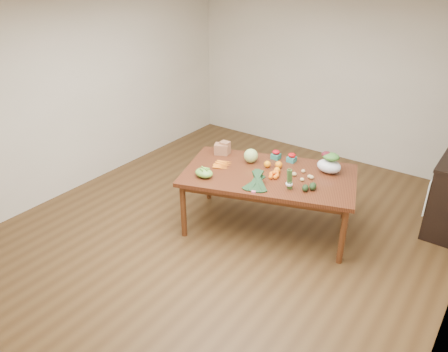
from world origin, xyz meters
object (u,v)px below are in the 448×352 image
Objects in this scene: paper_bag at (222,148)px; cabbage at (251,156)px; mandarin_cluster at (274,174)px; asparagus_bundle at (290,179)px; kale_bunch at (256,182)px; salad_bag at (329,164)px; dining_table at (268,201)px.

cabbage is (0.45, 0.01, 0.00)m from paper_bag.
asparagus_bundle is at bearing -30.59° from mandarin_cluster.
kale_bunch is at bearing -165.78° from asparagus_bundle.
dining_table is at bearing -141.68° from salad_bag.
salad_bag reaches higher than cabbage.
kale_bunch is 0.99m from salad_bag.
paper_bag is 1.32× the size of mandarin_cluster.
cabbage is at bearing 139.11° from dining_table.
kale_bunch is 1.38× the size of salad_bag.
dining_table is 6.93× the size of salad_bag.
salad_bag is at bearing 19.46° from dining_table.
paper_bag reaches higher than kale_bunch.
salad_bag is (0.19, 0.65, -0.01)m from asparagus_bundle.
paper_bag is at bearing -167.14° from salad_bag.
asparagus_bundle reaches higher than kale_bunch.
salad_bag is (0.56, 0.44, 0.49)m from dining_table.
kale_bunch is at bearing -32.26° from paper_bag.
mandarin_cluster is at bearing 130.54° from asparagus_bundle.
paper_bag is 0.82× the size of salad_bag.
cabbage is 0.69m from kale_bunch.
asparagus_bundle is (0.28, -0.17, 0.08)m from mandarin_cluster.
paper_bag is 0.95× the size of asparagus_bundle.
dining_table is at bearing 79.82° from kale_bunch.
asparagus_bundle is at bearing -106.25° from salad_bag.
mandarin_cluster is 0.34m from asparagus_bundle.
asparagus_bundle is 0.86× the size of salad_bag.
dining_table is 5.04× the size of kale_bunch.
kale_bunch is at bearing -94.17° from mandarin_cluster.
salad_bag reaches higher than paper_bag.
asparagus_bundle reaches higher than cabbage.
salad_bag reaches higher than mandarin_cluster.
cabbage is at bearing 0.95° from paper_bag.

